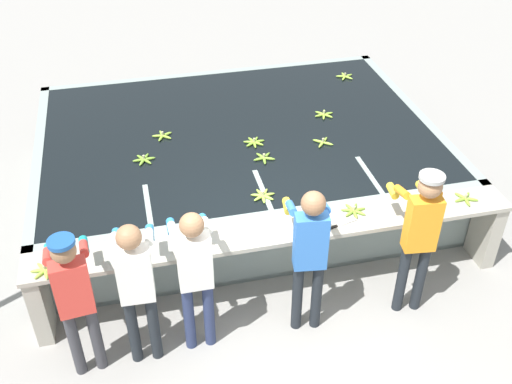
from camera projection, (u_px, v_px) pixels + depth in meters
The scene contains 21 objects.
ground_plane at pixel (283, 306), 6.61m from camera, with size 80.00×80.00×0.00m, color gray.
wash_tank at pixel (238, 159), 8.20m from camera, with size 5.22×3.83×0.91m.
work_ledge at pixel (279, 247), 6.40m from camera, with size 5.22×0.45×0.91m.
worker_0 at pixel (74, 293), 5.37m from camera, with size 0.45×0.73×1.66m.
worker_1 at pixel (136, 282), 5.48m from camera, with size 0.42×0.72×1.69m.
worker_2 at pixel (195, 269), 5.62m from camera, with size 0.41×0.72×1.68m.
worker_3 at pixel (310, 248), 5.79m from camera, with size 0.47×0.74×1.74m.
worker_4 at pixel (420, 229), 5.98m from camera, with size 0.46×0.74×1.76m.
banana_bunch_floating_0 at pixel (144, 159), 7.32m from camera, with size 0.28×0.27×0.08m.
banana_bunch_floating_1 at pixel (263, 196), 6.71m from camera, with size 0.28×0.28×0.08m.
banana_bunch_floating_2 at pixel (323, 142), 7.65m from camera, with size 0.24×0.24×0.08m.
banana_bunch_floating_3 at pixel (324, 114), 8.25m from camera, with size 0.28×0.28×0.08m.
banana_bunch_floating_4 at pixel (264, 158), 7.35m from camera, with size 0.27×0.27×0.08m.
banana_bunch_floating_5 at pixel (345, 76), 9.24m from camera, with size 0.28×0.26×0.08m.
banana_bunch_floating_6 at pixel (163, 136), 7.78m from camera, with size 0.27×0.27×0.08m.
banana_bunch_floating_7 at pixel (254, 142), 7.65m from camera, with size 0.28×0.28×0.08m.
banana_bunch_ledge_0 at pixel (45, 270), 5.73m from camera, with size 0.28×0.28×0.08m.
banana_bunch_ledge_1 at pixel (354, 211), 6.48m from camera, with size 0.28×0.28×0.08m.
banana_bunch_ledge_2 at pixel (465, 198), 6.66m from camera, with size 0.27×0.27×0.08m.
knife_0 at pixel (415, 207), 6.55m from camera, with size 0.28×0.25×0.02m.
knife_1 at pixel (339, 225), 6.30m from camera, with size 0.35×0.12×0.02m.
Camera 1 is at (-1.35, -4.42, 4.89)m, focal length 42.00 mm.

